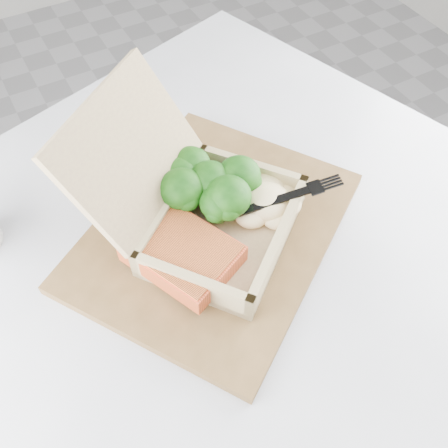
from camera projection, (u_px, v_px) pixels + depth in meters
cafe_table at (229, 305)px, 0.78m from camera, size 0.95×0.95×0.72m
serving_tray at (214, 230)px, 0.64m from camera, size 0.44×0.42×0.01m
takeout_container at (194, 204)px, 0.60m from camera, size 0.30×0.30×0.17m
salmon_fillet at (183, 254)px, 0.58m from camera, size 0.13×0.15×0.03m
broccoli_pile at (210, 186)px, 0.63m from camera, size 0.13×0.13×0.05m
mashed_potatoes at (267, 201)px, 0.62m from camera, size 0.10×0.08×0.03m
plastic_fork at (255, 206)px, 0.60m from camera, size 0.15×0.05×0.02m
receipt at (149, 149)px, 0.73m from camera, size 0.11×0.16×0.00m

